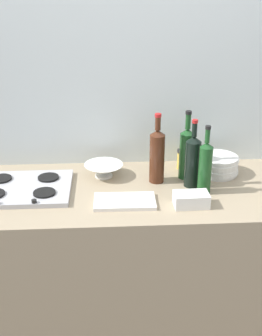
{
  "coord_description": "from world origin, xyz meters",
  "views": [
    {
      "loc": [
        -0.12,
        -1.98,
        1.92
      ],
      "look_at": [
        0.0,
        0.0,
        1.02
      ],
      "focal_mm": 46.96,
      "sensor_mm": 36.0,
      "label": 1
    }
  ],
  "objects_px": {
    "condiment_jar_rear": "(184,159)",
    "wine_bottle_mid_right": "(193,160)",
    "wine_bottle_mid_left": "(186,152)",
    "wine_bottle_rightmost": "(205,167)",
    "mixing_bowl": "(104,170)",
    "cutting_board": "(125,201)",
    "stovetop_hob": "(22,188)",
    "butter_dish": "(191,200)",
    "wine_bottle_leftmost": "(157,155)",
    "plate_stack": "(218,165)"
  },
  "relations": [
    {
      "from": "wine_bottle_rightmost",
      "to": "condiment_jar_rear",
      "type": "xyz_separation_m",
      "value": [
        -0.05,
        0.29,
        -0.08
      ]
    },
    {
      "from": "cutting_board",
      "to": "butter_dish",
      "type": "bearing_deg",
      "value": -8.0
    },
    {
      "from": "stovetop_hob",
      "to": "wine_bottle_rightmost",
      "type": "xyz_separation_m",
      "value": [
        0.91,
        -0.07,
        0.13
      ]
    },
    {
      "from": "plate_stack",
      "to": "mixing_bowl",
      "type": "distance_m",
      "value": 0.62
    },
    {
      "from": "mixing_bowl",
      "to": "wine_bottle_mid_right",
      "type": "bearing_deg",
      "value": -16.86
    },
    {
      "from": "plate_stack",
      "to": "wine_bottle_leftmost",
      "type": "xyz_separation_m",
      "value": [
        -0.34,
        -0.07,
        0.1
      ]
    },
    {
      "from": "wine_bottle_mid_right",
      "to": "cutting_board",
      "type": "xyz_separation_m",
      "value": [
        -0.35,
        -0.17,
        -0.13
      ]
    },
    {
      "from": "wine_bottle_leftmost",
      "to": "wine_bottle_mid_right",
      "type": "bearing_deg",
      "value": -19.33
    },
    {
      "from": "wine_bottle_mid_left",
      "to": "wine_bottle_rightmost",
      "type": "relative_size",
      "value": 1.06
    },
    {
      "from": "cutting_board",
      "to": "mixing_bowl",
      "type": "bearing_deg",
      "value": 107.95
    },
    {
      "from": "wine_bottle_mid_left",
      "to": "wine_bottle_mid_right",
      "type": "relative_size",
      "value": 1.04
    },
    {
      "from": "wine_bottle_rightmost",
      "to": "condiment_jar_rear",
      "type": "bearing_deg",
      "value": 100.17
    },
    {
      "from": "plate_stack",
      "to": "butter_dish",
      "type": "xyz_separation_m",
      "value": [
        -0.21,
        -0.35,
        -0.02
      ]
    },
    {
      "from": "stovetop_hob",
      "to": "butter_dish",
      "type": "distance_m",
      "value": 0.85
    },
    {
      "from": "stovetop_hob",
      "to": "plate_stack",
      "type": "bearing_deg",
      "value": 7.95
    },
    {
      "from": "wine_bottle_leftmost",
      "to": "condiment_jar_rear",
      "type": "relative_size",
      "value": 3.37
    },
    {
      "from": "stovetop_hob",
      "to": "wine_bottle_mid_right",
      "type": "height_order",
      "value": "wine_bottle_mid_right"
    },
    {
      "from": "wine_bottle_leftmost",
      "to": "wine_bottle_mid_right",
      "type": "xyz_separation_m",
      "value": [
        0.17,
        -0.06,
        -0.01
      ]
    },
    {
      "from": "wine_bottle_leftmost",
      "to": "mixing_bowl",
      "type": "xyz_separation_m",
      "value": [
        -0.28,
        0.08,
        -0.11
      ]
    },
    {
      "from": "wine_bottle_mid_right",
      "to": "wine_bottle_rightmost",
      "type": "relative_size",
      "value": 1.02
    },
    {
      "from": "butter_dish",
      "to": "cutting_board",
      "type": "relative_size",
      "value": 0.56
    },
    {
      "from": "condiment_jar_rear",
      "to": "wine_bottle_mid_right",
      "type": "bearing_deg",
      "value": -88.71
    },
    {
      "from": "stovetop_hob",
      "to": "butter_dish",
      "type": "relative_size",
      "value": 2.98
    },
    {
      "from": "wine_bottle_mid_left",
      "to": "mixing_bowl",
      "type": "xyz_separation_m",
      "value": [
        -0.44,
        0.04,
        -0.11
      ]
    },
    {
      "from": "stovetop_hob",
      "to": "cutting_board",
      "type": "distance_m",
      "value": 0.53
    },
    {
      "from": "stovetop_hob",
      "to": "plate_stack",
      "type": "height_order",
      "value": "plate_stack"
    },
    {
      "from": "wine_bottle_rightmost",
      "to": "cutting_board",
      "type": "relative_size",
      "value": 1.19
    },
    {
      "from": "condiment_jar_rear",
      "to": "cutting_board",
      "type": "bearing_deg",
      "value": -132.08
    },
    {
      "from": "mixing_bowl",
      "to": "cutting_board",
      "type": "relative_size",
      "value": 0.71
    },
    {
      "from": "wine_bottle_leftmost",
      "to": "wine_bottle_rightmost",
      "type": "distance_m",
      "value": 0.26
    },
    {
      "from": "stovetop_hob",
      "to": "condiment_jar_rear",
      "type": "bearing_deg",
      "value": 14.7
    },
    {
      "from": "wine_bottle_rightmost",
      "to": "mixing_bowl",
      "type": "xyz_separation_m",
      "value": [
        -0.5,
        0.21,
        -0.1
      ]
    },
    {
      "from": "wine_bottle_mid_left",
      "to": "wine_bottle_mid_right",
      "type": "height_order",
      "value": "wine_bottle_mid_left"
    },
    {
      "from": "wine_bottle_leftmost",
      "to": "wine_bottle_mid_right",
      "type": "distance_m",
      "value": 0.18
    },
    {
      "from": "stovetop_hob",
      "to": "cutting_board",
      "type": "height_order",
      "value": "stovetop_hob"
    },
    {
      "from": "wine_bottle_leftmost",
      "to": "condiment_jar_rear",
      "type": "xyz_separation_m",
      "value": [
        0.17,
        0.16,
        -0.1
      ]
    },
    {
      "from": "plate_stack",
      "to": "mixing_bowl",
      "type": "bearing_deg",
      "value": 179.89
    },
    {
      "from": "stovetop_hob",
      "to": "plate_stack",
      "type": "xyz_separation_m",
      "value": [
        1.03,
        0.14,
        0.04
      ]
    },
    {
      "from": "stovetop_hob",
      "to": "butter_dish",
      "type": "bearing_deg",
      "value": -13.9
    },
    {
      "from": "mixing_bowl",
      "to": "butter_dish",
      "type": "distance_m",
      "value": 0.54
    },
    {
      "from": "wine_bottle_mid_right",
      "to": "wine_bottle_rightmost",
      "type": "xyz_separation_m",
      "value": [
        0.05,
        -0.08,
        -0.0
      ]
    },
    {
      "from": "plate_stack",
      "to": "wine_bottle_rightmost",
      "type": "bearing_deg",
      "value": -119.93
    },
    {
      "from": "stovetop_hob",
      "to": "cutting_board",
      "type": "xyz_separation_m",
      "value": [
        0.51,
        -0.16,
        -0.0
      ]
    },
    {
      "from": "mixing_bowl",
      "to": "condiment_jar_rear",
      "type": "bearing_deg",
      "value": 10.11
    },
    {
      "from": "plate_stack",
      "to": "wine_bottle_mid_right",
      "type": "bearing_deg",
      "value": -141.47
    },
    {
      "from": "plate_stack",
      "to": "wine_bottle_mid_left",
      "type": "distance_m",
      "value": 0.21
    },
    {
      "from": "wine_bottle_mid_left",
      "to": "butter_dish",
      "type": "relative_size",
      "value": 2.27
    },
    {
      "from": "wine_bottle_mid_right",
      "to": "condiment_jar_rear",
      "type": "bearing_deg",
      "value": 91.29
    },
    {
      "from": "wine_bottle_mid_left",
      "to": "wine_bottle_rightmost",
      "type": "height_order",
      "value": "wine_bottle_mid_left"
    },
    {
      "from": "stovetop_hob",
      "to": "wine_bottle_mid_left",
      "type": "height_order",
      "value": "wine_bottle_mid_left"
    }
  ]
}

